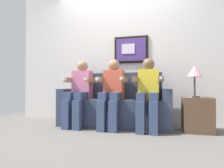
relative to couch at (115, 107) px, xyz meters
name	(u,v)px	position (x,y,z in m)	size (l,w,h in m)	color
ground_plane	(109,130)	(0.00, -0.33, -0.31)	(5.51, 5.51, 0.00)	#66605B
back_wall_assembly	(120,53)	(0.01, 0.44, 0.99)	(4.24, 0.10, 2.60)	silver
couch	(115,107)	(0.00, 0.00, 0.00)	(1.84, 0.58, 0.90)	#333D56
person_on_left	(79,90)	(-0.57, -0.17, 0.29)	(0.46, 0.56, 1.11)	pink
person_in_middle	(112,90)	(0.00, -0.17, 0.29)	(0.46, 0.56, 1.11)	#D8593F
person_on_right	(148,90)	(0.57, -0.17, 0.29)	(0.46, 0.56, 1.11)	yellow
side_table_right	(197,114)	(1.27, -0.11, -0.06)	(0.40, 0.40, 0.50)	brown
table_lamp	(195,73)	(1.23, -0.14, 0.55)	(0.22, 0.22, 0.46)	#333338
spare_remote_on_table	(191,97)	(1.19, -0.13, 0.20)	(0.04, 0.13, 0.02)	white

